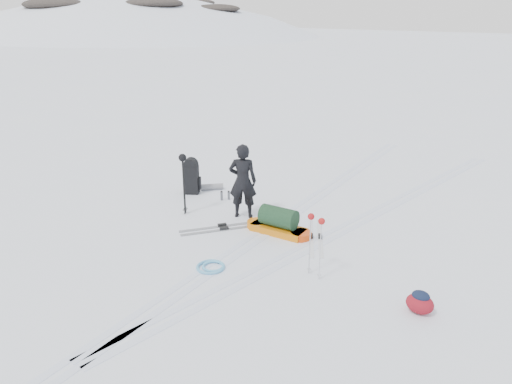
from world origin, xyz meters
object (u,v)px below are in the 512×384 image
(skier, at_px, (243,181))
(ski_poles_black, at_px, (183,165))
(expedition_rucksack, at_px, (194,177))
(pulk_sled, at_px, (279,223))

(skier, relative_size, ski_poles_black, 1.19)
(skier, bearing_deg, expedition_rucksack, -43.91)
(expedition_rucksack, bearing_deg, skier, -45.04)
(skier, relative_size, pulk_sled, 1.11)
(pulk_sled, bearing_deg, skier, 163.05)
(skier, height_order, expedition_rucksack, skier)
(skier, height_order, pulk_sled, skier)
(skier, xyz_separation_m, expedition_rucksack, (-2.02, 0.50, -0.43))
(skier, xyz_separation_m, pulk_sled, (1.18, -0.26, -0.65))
(pulk_sled, distance_m, ski_poles_black, 2.63)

